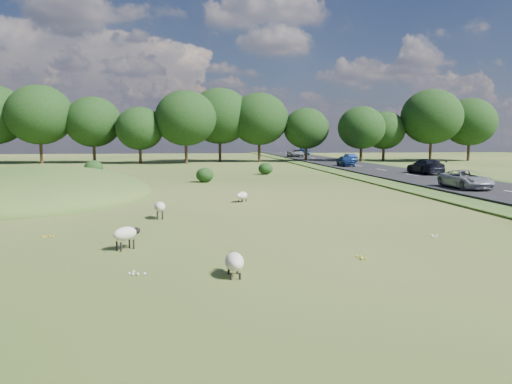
# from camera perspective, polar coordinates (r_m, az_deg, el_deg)

# --- Properties ---
(ground) EXTENTS (160.00, 160.00, 0.00)m
(ground) POSITION_cam_1_polar(r_m,az_deg,el_deg) (42.33, -5.51, 0.96)
(ground) COLOR #31531A
(ground) RESTS_ON ground
(mound) EXTENTS (16.00, 20.00, 4.00)m
(mound) POSITION_cam_1_polar(r_m,az_deg,el_deg) (35.94, -24.53, -0.52)
(mound) COLOR #33561E
(mound) RESTS_ON ground
(road) EXTENTS (8.00, 150.00, 0.25)m
(road) POSITION_cam_1_polar(r_m,az_deg,el_deg) (56.48, 14.85, 2.24)
(road) COLOR black
(road) RESTS_ON ground
(treeline) EXTENTS (96.28, 14.66, 11.70)m
(treeline) POSITION_cam_1_polar(r_m,az_deg,el_deg) (77.61, -7.27, 8.19)
(treeline) COLOR black
(treeline) RESTS_ON ground
(shrubs) EXTENTS (19.37, 10.93, 1.56)m
(shrubs) POSITION_cam_1_polar(r_m,az_deg,el_deg) (50.15, -10.45, 2.52)
(shrubs) COLOR black
(shrubs) RESTS_ON ground
(sheep_0) EXTENTS (1.04, 1.04, 0.81)m
(sheep_0) POSITION_cam_1_polar(r_m,az_deg,el_deg) (17.94, -14.66, -4.64)
(sheep_0) COLOR #C1B5A0
(sheep_0) RESTS_ON ground
(sheep_1) EXTENTS (0.55, 1.20, 0.69)m
(sheep_1) POSITION_cam_1_polar(r_m,az_deg,el_deg) (14.12, -2.52, -7.93)
(sheep_1) COLOR #C1B5A0
(sheep_1) RESTS_ON ground
(sheep_2) EXTENTS (0.90, 1.10, 0.63)m
(sheep_2) POSITION_cam_1_polar(r_m,az_deg,el_deg) (30.09, -1.61, -0.40)
(sheep_2) COLOR #C1B5A0
(sheep_2) RESTS_ON ground
(sheep_3) EXTENTS (0.54, 1.15, 0.83)m
(sheep_3) POSITION_cam_1_polar(r_m,az_deg,el_deg) (24.36, -10.93, -1.67)
(sheep_3) COLOR #C1B5A0
(sheep_3) RESTS_ON ground
(car_0) EXTENTS (1.30, 3.73, 1.23)m
(car_0) POSITION_cam_1_polar(r_m,az_deg,el_deg) (75.21, 10.63, 3.86)
(car_0) COLOR navy
(car_0) RESTS_ON road
(car_1) EXTENTS (2.10, 5.17, 1.50)m
(car_1) POSITION_cam_1_polar(r_m,az_deg,el_deg) (52.77, 18.80, 2.79)
(car_1) COLOR black
(car_1) RESTS_ON road
(car_3) EXTENTS (2.42, 5.25, 1.46)m
(car_3) POSITION_cam_1_polar(r_m,az_deg,el_deg) (93.98, 4.54, 4.48)
(car_3) COLOR #989A9F
(car_3) RESTS_ON road
(car_5) EXTENTS (1.56, 3.87, 1.32)m
(car_5) POSITION_cam_1_polar(r_m,az_deg,el_deg) (64.39, 10.21, 3.52)
(car_5) COLOR navy
(car_5) RESTS_ON road
(car_6) EXTENTS (2.18, 4.72, 1.31)m
(car_6) POSITION_cam_1_polar(r_m,az_deg,el_deg) (38.70, 22.86, 1.35)
(car_6) COLOR #999BA0
(car_6) RESTS_ON road
(car_7) EXTENTS (2.02, 4.97, 1.44)m
(car_7) POSITION_cam_1_polar(r_m,az_deg,el_deg) (104.69, 5.43, 4.64)
(car_7) COLOR navy
(car_7) RESTS_ON road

